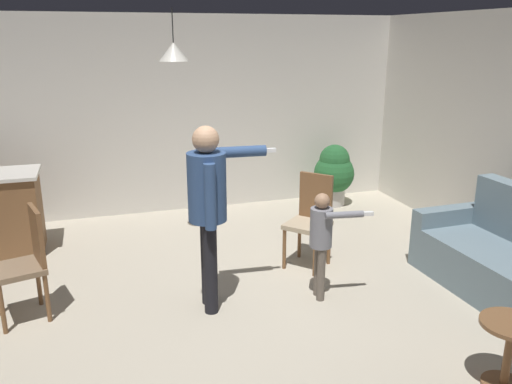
{
  "coord_description": "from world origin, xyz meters",
  "views": [
    {
      "loc": [
        -1.17,
        -4.07,
        2.42
      ],
      "look_at": [
        0.23,
        0.46,
        1.0
      ],
      "focal_mm": 36.83,
      "sensor_mm": 36.0,
      "label": 1
    }
  ],
  "objects_px": {
    "side_table_by_couch": "(509,347)",
    "dining_chair_by_counter": "(26,260)",
    "couch_floral": "(508,261)",
    "person_adult": "(209,199)",
    "potted_plant_corner": "(334,172)",
    "dining_chair_near_wall": "(311,217)",
    "person_child": "(322,234)"
  },
  "relations": [
    {
      "from": "side_table_by_couch",
      "to": "dining_chair_by_counter",
      "type": "height_order",
      "value": "dining_chair_by_counter"
    },
    {
      "from": "person_adult",
      "to": "potted_plant_corner",
      "type": "bearing_deg",
      "value": 140.3
    },
    {
      "from": "side_table_by_couch",
      "to": "dining_chair_by_counter",
      "type": "bearing_deg",
      "value": 148.02
    },
    {
      "from": "side_table_by_couch",
      "to": "dining_chair_near_wall",
      "type": "distance_m",
      "value": 2.44
    },
    {
      "from": "person_adult",
      "to": "potted_plant_corner",
      "type": "xyz_separation_m",
      "value": [
        2.4,
        2.48,
        -0.55
      ]
    },
    {
      "from": "couch_floral",
      "to": "side_table_by_couch",
      "type": "xyz_separation_m",
      "value": [
        -1.05,
        -1.18,
        -0.0
      ]
    },
    {
      "from": "side_table_by_couch",
      "to": "dining_chair_by_counter",
      "type": "xyz_separation_m",
      "value": [
        -3.32,
        2.07,
        0.22
      ]
    },
    {
      "from": "person_adult",
      "to": "couch_floral",
      "type": "bearing_deg",
      "value": 82.74
    },
    {
      "from": "person_child",
      "to": "potted_plant_corner",
      "type": "xyz_separation_m",
      "value": [
        1.36,
        2.6,
        -0.15
      ]
    },
    {
      "from": "dining_chair_near_wall",
      "to": "person_adult",
      "type": "bearing_deg",
      "value": 75.21
    },
    {
      "from": "dining_chair_by_counter",
      "to": "dining_chair_near_wall",
      "type": "bearing_deg",
      "value": -99.52
    },
    {
      "from": "person_child",
      "to": "dining_chair_by_counter",
      "type": "xyz_separation_m",
      "value": [
        -2.6,
        0.44,
        -0.1
      ]
    },
    {
      "from": "couch_floral",
      "to": "side_table_by_couch",
      "type": "height_order",
      "value": "couch_floral"
    },
    {
      "from": "dining_chair_near_wall",
      "to": "potted_plant_corner",
      "type": "relative_size",
      "value": 1.11
    },
    {
      "from": "person_child",
      "to": "couch_floral",
      "type": "bearing_deg",
      "value": 84.25
    },
    {
      "from": "person_child",
      "to": "dining_chair_near_wall",
      "type": "distance_m",
      "value": 0.78
    },
    {
      "from": "person_adult",
      "to": "potted_plant_corner",
      "type": "relative_size",
      "value": 1.88
    },
    {
      "from": "couch_floral",
      "to": "person_adult",
      "type": "relative_size",
      "value": 1.07
    },
    {
      "from": "couch_floral",
      "to": "side_table_by_couch",
      "type": "distance_m",
      "value": 1.58
    },
    {
      "from": "side_table_by_couch",
      "to": "potted_plant_corner",
      "type": "relative_size",
      "value": 0.58
    },
    {
      "from": "side_table_by_couch",
      "to": "person_adult",
      "type": "relative_size",
      "value": 0.31
    },
    {
      "from": "couch_floral",
      "to": "potted_plant_corner",
      "type": "height_order",
      "value": "couch_floral"
    },
    {
      "from": "couch_floral",
      "to": "dining_chair_near_wall",
      "type": "xyz_separation_m",
      "value": [
        -1.55,
        1.2,
        0.21
      ]
    },
    {
      "from": "couch_floral",
      "to": "dining_chair_by_counter",
      "type": "xyz_separation_m",
      "value": [
        -4.36,
        0.89,
        0.21
      ]
    },
    {
      "from": "side_table_by_couch",
      "to": "couch_floral",
      "type": "bearing_deg",
      "value": 48.42
    },
    {
      "from": "person_adult",
      "to": "dining_chair_by_counter",
      "type": "height_order",
      "value": "person_adult"
    },
    {
      "from": "side_table_by_couch",
      "to": "person_adult",
      "type": "height_order",
      "value": "person_adult"
    },
    {
      "from": "potted_plant_corner",
      "to": "person_child",
      "type": "bearing_deg",
      "value": -117.65
    },
    {
      "from": "side_table_by_couch",
      "to": "dining_chair_near_wall",
      "type": "relative_size",
      "value": 0.52
    },
    {
      "from": "side_table_by_couch",
      "to": "person_adult",
      "type": "bearing_deg",
      "value": 134.87
    },
    {
      "from": "dining_chair_by_counter",
      "to": "dining_chair_near_wall",
      "type": "distance_m",
      "value": 2.83
    },
    {
      "from": "couch_floral",
      "to": "side_table_by_couch",
      "type": "bearing_deg",
      "value": 137.04
    }
  ]
}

